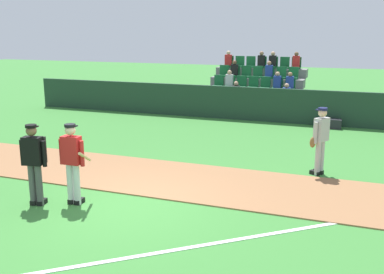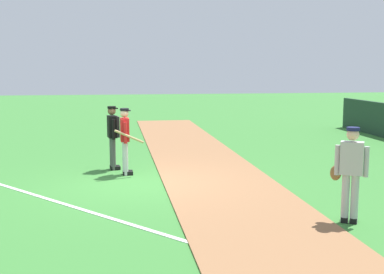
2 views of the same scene
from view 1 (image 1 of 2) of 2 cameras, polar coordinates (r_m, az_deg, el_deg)
ground_plane at (r=9.82m, az=-8.55°, el=-8.55°), size 80.00×80.00×0.00m
infield_dirt_path at (r=11.44m, az=-3.84°, el=-5.14°), size 28.00×2.76×0.03m
foul_line_chalk at (r=8.41m, az=8.34°, el=-12.39°), size 9.23×7.82×0.01m
dugout_fence at (r=18.87m, az=6.44°, el=4.26°), size 20.00×0.16×1.39m
stadium_bleachers at (r=21.08m, az=8.02°, el=5.37°), size 4.45×3.80×2.70m
batter_red_jersey at (r=9.79m, az=-14.96°, el=-2.94°), size 0.70×0.77×1.76m
umpire_home_plate at (r=9.98m, az=-19.44°, el=-2.76°), size 0.58×0.35×1.76m
runner_grey_jersey at (r=11.88m, az=16.02°, el=-0.20°), size 0.47×0.59×1.76m
equipment_bag at (r=18.00m, az=17.06°, el=1.66°), size 0.90×0.36×0.36m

